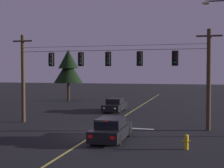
{
  "coord_description": "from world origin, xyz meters",
  "views": [
    {
      "loc": [
        6.51,
        -19.55,
        4.24
      ],
      "look_at": [
        0.0,
        5.11,
        3.24
      ],
      "focal_mm": 50.64,
      "sensor_mm": 36.0,
      "label": 1
    }
  ],
  "objects_px": {
    "traffic_light_right_inner": "(139,58)",
    "traffic_light_rightmost": "(175,58)",
    "car_waiting_near_lane": "(111,130)",
    "fire_hydrant": "(186,141)",
    "traffic_light_left_inner": "(80,59)",
    "traffic_light_centre": "(108,59)",
    "tree_verge_far": "(68,68)",
    "car_oncoming_lead": "(115,105)",
    "traffic_light_leftmost": "(51,59)"
  },
  "relations": [
    {
      "from": "traffic_light_right_inner",
      "to": "traffic_light_rightmost",
      "type": "height_order",
      "value": "same"
    },
    {
      "from": "car_waiting_near_lane",
      "to": "fire_hydrant",
      "type": "bearing_deg",
      "value": -15.44
    },
    {
      "from": "traffic_light_left_inner",
      "to": "traffic_light_centre",
      "type": "bearing_deg",
      "value": 0.0
    },
    {
      "from": "tree_verge_far",
      "to": "fire_hydrant",
      "type": "height_order",
      "value": "tree_verge_far"
    },
    {
      "from": "traffic_light_centre",
      "to": "traffic_light_rightmost",
      "type": "xyz_separation_m",
      "value": [
        5.14,
        0.0,
        0.0
      ]
    },
    {
      "from": "traffic_light_left_inner",
      "to": "car_oncoming_lead",
      "type": "bearing_deg",
      "value": 86.26
    },
    {
      "from": "fire_hydrant",
      "to": "car_oncoming_lead",
      "type": "bearing_deg",
      "value": 117.58
    },
    {
      "from": "traffic_light_left_inner",
      "to": "traffic_light_centre",
      "type": "distance_m",
      "value": 2.26
    },
    {
      "from": "traffic_light_centre",
      "to": "traffic_light_right_inner",
      "type": "bearing_deg",
      "value": 0.0
    },
    {
      "from": "traffic_light_rightmost",
      "to": "car_oncoming_lead",
      "type": "distance_m",
      "value": 12.11
    },
    {
      "from": "traffic_light_centre",
      "to": "car_oncoming_lead",
      "type": "height_order",
      "value": "traffic_light_centre"
    },
    {
      "from": "traffic_light_right_inner",
      "to": "traffic_light_centre",
      "type": "bearing_deg",
      "value": 180.0
    },
    {
      "from": "traffic_light_right_inner",
      "to": "car_waiting_near_lane",
      "type": "height_order",
      "value": "traffic_light_right_inner"
    },
    {
      "from": "car_oncoming_lead",
      "to": "tree_verge_far",
      "type": "xyz_separation_m",
      "value": [
        -9.56,
        10.16,
        4.14
      ]
    },
    {
      "from": "traffic_light_left_inner",
      "to": "car_waiting_near_lane",
      "type": "height_order",
      "value": "traffic_light_left_inner"
    },
    {
      "from": "traffic_light_left_inner",
      "to": "traffic_light_rightmost",
      "type": "xyz_separation_m",
      "value": [
        7.4,
        0.0,
        0.0
      ]
    },
    {
      "from": "traffic_light_left_inner",
      "to": "traffic_light_rightmost",
      "type": "distance_m",
      "value": 7.4
    },
    {
      "from": "tree_verge_far",
      "to": "traffic_light_right_inner",
      "type": "bearing_deg",
      "value": -54.22
    },
    {
      "from": "tree_verge_far",
      "to": "car_waiting_near_lane",
      "type": "bearing_deg",
      "value": -61.81
    },
    {
      "from": "traffic_light_centre",
      "to": "tree_verge_far",
      "type": "height_order",
      "value": "tree_verge_far"
    },
    {
      "from": "traffic_light_left_inner",
      "to": "traffic_light_right_inner",
      "type": "bearing_deg",
      "value": 0.0
    },
    {
      "from": "traffic_light_leftmost",
      "to": "traffic_light_rightmost",
      "type": "xyz_separation_m",
      "value": [
        9.95,
        0.0,
        0.0
      ]
    },
    {
      "from": "car_waiting_near_lane",
      "to": "traffic_light_leftmost",
      "type": "bearing_deg",
      "value": 142.77
    },
    {
      "from": "traffic_light_centre",
      "to": "fire_hydrant",
      "type": "relative_size",
      "value": 1.45
    },
    {
      "from": "car_waiting_near_lane",
      "to": "tree_verge_far",
      "type": "bearing_deg",
      "value": 118.19
    },
    {
      "from": "traffic_light_leftmost",
      "to": "traffic_light_left_inner",
      "type": "bearing_deg",
      "value": 0.0
    },
    {
      "from": "traffic_light_centre",
      "to": "car_waiting_near_lane",
      "type": "distance_m",
      "value": 6.87
    },
    {
      "from": "traffic_light_left_inner",
      "to": "traffic_light_leftmost",
      "type": "bearing_deg",
      "value": 180.0
    },
    {
      "from": "traffic_light_centre",
      "to": "traffic_light_right_inner",
      "type": "relative_size",
      "value": 1.0
    },
    {
      "from": "traffic_light_leftmost",
      "to": "car_oncoming_lead",
      "type": "bearing_deg",
      "value": 70.57
    },
    {
      "from": "traffic_light_right_inner",
      "to": "traffic_light_leftmost",
      "type": "bearing_deg",
      "value": 180.0
    },
    {
      "from": "traffic_light_centre",
      "to": "tree_verge_far",
      "type": "xyz_separation_m",
      "value": [
        -11.24,
        19.05,
        -0.46
      ]
    },
    {
      "from": "traffic_light_rightmost",
      "to": "fire_hydrant",
      "type": "distance_m",
      "value": 7.85
    },
    {
      "from": "traffic_light_left_inner",
      "to": "car_waiting_near_lane",
      "type": "xyz_separation_m",
      "value": [
        3.83,
        -4.85,
        -4.59
      ]
    },
    {
      "from": "tree_verge_far",
      "to": "traffic_light_centre",
      "type": "bearing_deg",
      "value": -59.47
    },
    {
      "from": "traffic_light_centre",
      "to": "traffic_light_rightmost",
      "type": "distance_m",
      "value": 5.14
    },
    {
      "from": "traffic_light_centre",
      "to": "traffic_light_rightmost",
      "type": "height_order",
      "value": "same"
    },
    {
      "from": "car_waiting_near_lane",
      "to": "traffic_light_rightmost",
      "type": "bearing_deg",
      "value": 53.72
    },
    {
      "from": "traffic_light_right_inner",
      "to": "fire_hydrant",
      "type": "height_order",
      "value": "traffic_light_right_inner"
    },
    {
      "from": "car_oncoming_lead",
      "to": "traffic_light_centre",
      "type": "bearing_deg",
      "value": -79.33
    },
    {
      "from": "traffic_light_left_inner",
      "to": "traffic_light_right_inner",
      "type": "xyz_separation_m",
      "value": [
        4.75,
        0.0,
        0.0
      ]
    },
    {
      "from": "car_waiting_near_lane",
      "to": "car_oncoming_lead",
      "type": "height_order",
      "value": "same"
    },
    {
      "from": "traffic_light_left_inner",
      "to": "traffic_light_centre",
      "type": "xyz_separation_m",
      "value": [
        2.26,
        0.0,
        0.0
      ]
    },
    {
      "from": "traffic_light_rightmost",
      "to": "fire_hydrant",
      "type": "height_order",
      "value": "traffic_light_rightmost"
    },
    {
      "from": "traffic_light_leftmost",
      "to": "traffic_light_rightmost",
      "type": "bearing_deg",
      "value": 0.0
    },
    {
      "from": "traffic_light_rightmost",
      "to": "car_oncoming_lead",
      "type": "bearing_deg",
      "value": 127.47
    },
    {
      "from": "tree_verge_far",
      "to": "fire_hydrant",
      "type": "xyz_separation_m",
      "value": [
        17.41,
        -25.18,
        -4.34
      ]
    },
    {
      "from": "car_waiting_near_lane",
      "to": "tree_verge_far",
      "type": "relative_size",
      "value": 0.58
    },
    {
      "from": "traffic_light_leftmost",
      "to": "car_waiting_near_lane",
      "type": "height_order",
      "value": "traffic_light_leftmost"
    },
    {
      "from": "traffic_light_right_inner",
      "to": "car_oncoming_lead",
      "type": "bearing_deg",
      "value": 115.11
    }
  ]
}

